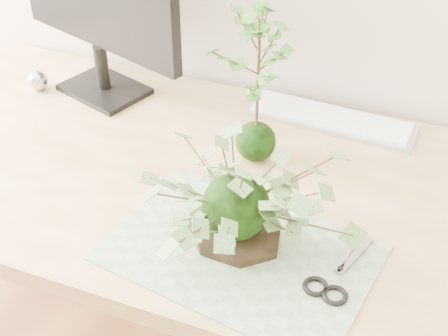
{
  "coord_description": "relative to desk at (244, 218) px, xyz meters",
  "views": [
    {
      "loc": [
        0.32,
        0.34,
        1.49
      ],
      "look_at": [
        0.0,
        1.14,
        0.84
      ],
      "focal_mm": 50.0,
      "sensor_mm": 36.0,
      "label": 1
    }
  ],
  "objects": [
    {
      "name": "desk",
      "position": [
        0.0,
        0.0,
        0.0
      ],
      "size": [
        1.6,
        0.7,
        0.74
      ],
      "color": "#D0B685",
      "rests_on": "ground_plane"
    },
    {
      "name": "cutting_mat",
      "position": [
        0.06,
        -0.18,
        0.09
      ],
      "size": [
        0.48,
        0.36,
        0.0
      ],
      "primitive_type": "cube",
      "rotation": [
        0.0,
        0.0,
        -0.16
      ],
      "color": "gray",
      "rests_on": "desk"
    },
    {
      "name": "stone_dish",
      "position": [
        0.04,
        -0.15,
        0.1
      ],
      "size": [
        0.18,
        0.18,
        0.01
      ],
      "primitive_type": "cylinder",
      "rotation": [
        0.0,
        0.0,
        -0.06
      ],
      "color": "black",
      "rests_on": "cutting_mat"
    },
    {
      "name": "ivy_kokedama",
      "position": [
        0.04,
        -0.15,
        0.22
      ],
      "size": [
        0.35,
        0.35,
        0.23
      ],
      "rotation": [
        0.0,
        0.0,
        0.11
      ],
      "color": "black",
      "rests_on": "stone_dish"
    },
    {
      "name": "maple_kokedama",
      "position": [
        -0.01,
        0.09,
        0.33
      ],
      "size": [
        0.21,
        0.21,
        0.34
      ],
      "rotation": [
        0.0,
        0.0,
        -0.16
      ],
      "color": "black",
      "rests_on": "desk"
    },
    {
      "name": "keyboard",
      "position": [
        0.1,
        0.28,
        0.09
      ],
      "size": [
        0.38,
        0.13,
        0.01
      ],
      "rotation": [
        0.0,
        0.0,
        -0.06
      ],
      "color": "#B9B8C2",
      "rests_on": "desk"
    },
    {
      "name": "foil_ball",
      "position": [
        -0.59,
        0.16,
        0.11
      ],
      "size": [
        0.05,
        0.05,
        0.05
      ],
      "primitive_type": "sphere",
      "color": "silver",
      "rests_on": "desk"
    },
    {
      "name": "scissors",
      "position": [
        0.22,
        -0.2,
        0.1
      ],
      "size": [
        0.08,
        0.17,
        0.01
      ],
      "rotation": [
        0.0,
        0.0,
        -0.21
      ],
      "color": "gray",
      "rests_on": "cutting_mat"
    }
  ]
}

